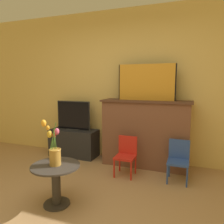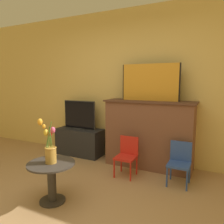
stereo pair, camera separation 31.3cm
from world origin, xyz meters
The scene contains 9 objects.
wall_back centered at (0.00, 2.13, 1.35)m, with size 8.00×0.06×2.70m.
fireplace_mantel centered at (0.44, 1.88, 0.58)m, with size 1.48×0.48×1.12m.
painting centered at (0.44, 1.89, 1.42)m, with size 0.96×0.03×0.59m.
tv_stand centered at (-0.95, 1.88, 0.26)m, with size 0.92×0.40×0.51m.
tv_monitor centered at (-0.95, 1.89, 0.78)m, with size 0.69×0.12×0.55m.
chair_red centered at (0.24, 1.40, 0.33)m, with size 0.30×0.30×0.59m.
chair_blue centered at (1.01, 1.46, 0.33)m, with size 0.30×0.30×0.59m.
side_table centered at (-0.27, 0.30, 0.32)m, with size 0.56×0.56×0.49m.
vase_tulips centered at (-0.29, 0.31, 0.65)m, with size 0.21×0.16×0.53m.
Camera 1 is at (1.17, -1.71, 1.43)m, focal length 35.00 mm.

